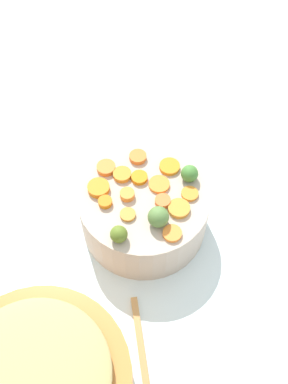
{
  "coord_description": "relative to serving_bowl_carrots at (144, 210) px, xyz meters",
  "views": [
    {
      "loc": [
        -0.07,
        -0.42,
        0.77
      ],
      "look_at": [
        -0.01,
        0.01,
        0.13
      ],
      "focal_mm": 41.88,
      "sensor_mm": 36.0,
      "label": 1
    }
  ],
  "objects": [
    {
      "name": "tabletop",
      "position": [
        0.01,
        -0.01,
        -0.06
      ],
      "size": [
        2.4,
        2.4,
        0.02
      ],
      "primitive_type": "cube",
      "color": "silver",
      "rests_on": "ground"
    },
    {
      "name": "carrot_slice_8",
      "position": [
        -0.0,
        0.04,
        0.05
      ],
      "size": [
        0.03,
        0.03,
        0.01
      ],
      "primitive_type": "cylinder",
      "rotation": [
        0.0,
        0.0,
        1.48
      ],
      "color": "orange",
      "rests_on": "serving_bowl_carrots"
    },
    {
      "name": "carrot_slice_6",
      "position": [
        0.05,
        0.05,
        0.05
      ],
      "size": [
        0.05,
        0.05,
        0.01
      ],
      "primitive_type": "cylinder",
      "rotation": [
        0.0,
        0.0,
        4.14
      ],
      "color": "orange",
      "rests_on": "serving_bowl_carrots"
    },
    {
      "name": "carrot_slice_2",
      "position": [
        0.06,
        -0.04,
        0.05
      ],
      "size": [
        0.04,
        0.04,
        0.01
      ],
      "primitive_type": "cylinder",
      "rotation": [
        0.0,
        0.0,
        1.37
      ],
      "color": "orange",
      "rests_on": "serving_bowl_carrots"
    },
    {
      "name": "brussels_sprout_0",
      "position": [
        -0.05,
        -0.08,
        0.06
      ],
      "size": [
        0.03,
        0.03,
        0.03
      ],
      "primitive_type": "sphere",
      "color": "#5C7225",
      "rests_on": "serving_bowl_carrots"
    },
    {
      "name": "brussels_sprout_1",
      "position": [
        0.08,
        0.03,
        0.07
      ],
      "size": [
        0.03,
        0.03,
        0.03
      ],
      "primitive_type": "sphere",
      "color": "#467E35",
      "rests_on": "serving_bowl_carrots"
    },
    {
      "name": "carrot_slice_12",
      "position": [
        -0.06,
        0.06,
        0.05
      ],
      "size": [
        0.05,
        0.05,
        0.01
      ],
      "primitive_type": "cylinder",
      "rotation": [
        0.0,
        0.0,
        2.71
      ],
      "color": "orange",
      "rests_on": "serving_bowl_carrots"
    },
    {
      "name": "carrot_slice_11",
      "position": [
        -0.08,
        0.02,
        0.06
      ],
      "size": [
        0.05,
        0.05,
        0.01
      ],
      "primitive_type": "cylinder",
      "rotation": [
        0.0,
        0.0,
        3.96
      ],
      "color": "orange",
      "rests_on": "serving_bowl_carrots"
    },
    {
      "name": "stuffing_mound",
      "position": [
        -0.18,
        -0.29,
        0.08
      ],
      "size": [
        0.21,
        0.21,
        0.03
      ],
      "primitive_type": "ellipsoid",
      "color": "tan",
      "rests_on": "metal_pot"
    },
    {
      "name": "brussels_sprout_2",
      "position": [
        0.02,
        -0.06,
        0.07
      ],
      "size": [
        0.04,
        0.04,
        0.04
      ],
      "primitive_type": "sphere",
      "color": "#597E3E",
      "rests_on": "serving_bowl_carrots"
    },
    {
      "name": "carrot_slice_9",
      "position": [
        -0.03,
        0.0,
        0.06
      ],
      "size": [
        0.04,
        0.04,
        0.01
      ],
      "primitive_type": "cylinder",
      "rotation": [
        0.0,
        0.0,
        0.63
      ],
      "color": "orange",
      "rests_on": "serving_bowl_carrots"
    },
    {
      "name": "carrot_slice_0",
      "position": [
        0.03,
        -0.02,
        0.05
      ],
      "size": [
        0.03,
        0.03,
        0.01
      ],
      "primitive_type": "cylinder",
      "rotation": [
        0.0,
        0.0,
        4.45
      ],
      "color": "orange",
      "rests_on": "serving_bowl_carrots"
    },
    {
      "name": "carrot_slice_10",
      "position": [
        -0.03,
        0.05,
        0.05
      ],
      "size": [
        0.05,
        0.05,
        0.01
      ],
      "primitive_type": "cylinder",
      "rotation": [
        0.0,
        0.0,
        0.65
      ],
      "color": "orange",
      "rests_on": "serving_bowl_carrots"
    },
    {
      "name": "carrot_slice_4",
      "position": [
        -0.07,
        -0.01,
        0.05
      ],
      "size": [
        0.03,
        0.03,
        0.01
      ],
      "primitive_type": "cylinder",
      "rotation": [
        0.0,
        0.0,
        2.62
      ],
      "color": "orange",
      "rests_on": "serving_bowl_carrots"
    },
    {
      "name": "carrot_slice_5",
      "position": [
        0.04,
        -0.08,
        0.05
      ],
      "size": [
        0.04,
        0.04,
        0.01
      ],
      "primitive_type": "cylinder",
      "rotation": [
        0.0,
        0.0,
        1.9
      ],
      "color": "orange",
      "rests_on": "serving_bowl_carrots"
    },
    {
      "name": "carrot_slice_13",
      "position": [
        0.03,
        0.02,
        0.05
      ],
      "size": [
        0.04,
        0.04,
        0.01
      ],
      "primitive_type": "cylinder",
      "rotation": [
        0.0,
        0.0,
        0.1
      ],
      "color": "orange",
      "rests_on": "serving_bowl_carrots"
    },
    {
      "name": "carrot_slice_7",
      "position": [
        0.08,
        -0.01,
        0.05
      ],
      "size": [
        0.04,
        0.04,
        0.01
      ],
      "primitive_type": "cylinder",
      "rotation": [
        0.0,
        0.0,
        3.45
      ],
      "color": "orange",
      "rests_on": "serving_bowl_carrots"
    },
    {
      "name": "serving_bowl_carrots",
      "position": [
        0.0,
        0.0,
        0.0
      ],
      "size": [
        0.23,
        0.23,
        0.1
      ],
      "primitive_type": "cylinder",
      "color": "#C0AA98",
      "rests_on": "tabletop"
    },
    {
      "name": "carrot_slice_3",
      "position": [
        -0.0,
        0.08,
        0.05
      ],
      "size": [
        0.04,
        0.04,
        0.01
      ],
      "primitive_type": "cylinder",
      "rotation": [
        0.0,
        0.0,
        3.26
      ],
      "color": "orange",
      "rests_on": "serving_bowl_carrots"
    },
    {
      "name": "carrot_slice_1",
      "position": [
        -0.03,
        -0.04,
        0.05
      ],
      "size": [
        0.04,
        0.04,
        0.01
      ],
      "primitive_type": "cylinder",
      "rotation": [
        0.0,
        0.0,
        2.0
      ],
      "color": "orange",
      "rests_on": "serving_bowl_carrots"
    }
  ]
}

